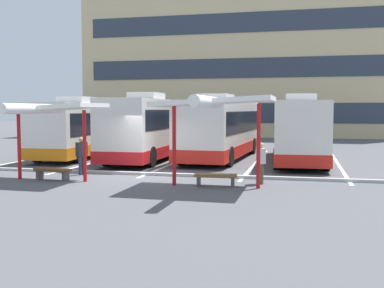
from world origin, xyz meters
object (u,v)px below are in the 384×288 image
waiting_shelter_1 (214,104)px  waiting_passenger_1 (261,160)px  waiting_shelter_0 (47,110)px  bench_0 (52,172)px  coach_bus_0 (87,129)px  coach_bus_1 (155,128)px  bench_1 (216,177)px  waiting_passenger_0 (82,153)px  coach_bus_3 (299,130)px  coach_bus_2 (221,129)px

waiting_shelter_1 → waiting_passenger_1: size_ratio=3.24×
waiting_shelter_0 → bench_0: (0.00, 0.31, -2.40)m
coach_bus_0 → bench_0: 9.88m
coach_bus_0 → coach_bus_1: (4.30, -0.23, 0.11)m
bench_1 → waiting_shelter_1: bearing=-90.0°
bench_0 → bench_1: same height
waiting_passenger_0 → waiting_shelter_0: bearing=-103.0°
waiting_shelter_0 → waiting_shelter_1: 6.50m
waiting_shelter_0 → bench_0: size_ratio=2.78×
coach_bus_0 → waiting_passenger_1: size_ratio=7.25×
coach_bus_1 → waiting_passenger_0: size_ratio=7.55×
coach_bus_1 → coach_bus_3: size_ratio=1.15×
coach_bus_2 → waiting_shelter_0: 10.89m
bench_0 → waiting_shelter_1: bearing=-3.6°
bench_0 → bench_1: (6.49, -0.07, 0.00)m
coach_bus_0 → waiting_passenger_0: 8.47m
coach_bus_0 → bench_0: bearing=-72.1°
coach_bus_2 → waiting_shelter_0: coach_bus_2 is taller
waiting_passenger_1 → waiting_shelter_0: bearing=-171.4°
coach_bus_0 → waiting_shelter_0: size_ratio=2.58×
coach_bus_3 → waiting_passenger_1: coach_bus_3 is taller
waiting_shelter_0 → waiting_passenger_0: waiting_shelter_0 is taller
bench_0 → waiting_passenger_0: (0.44, 1.62, 0.58)m
coach_bus_1 → waiting_shelter_0: bearing=-97.8°
coach_bus_1 → waiting_passenger_0: 7.56m
bench_0 → waiting_passenger_0: bearing=74.7°
coach_bus_3 → waiting_passenger_0: coach_bus_3 is taller
coach_bus_0 → coach_bus_1: coach_bus_1 is taller
coach_bus_2 → waiting_shelter_1: bearing=-81.8°
coach_bus_0 → bench_0: size_ratio=7.17×
waiting_shelter_0 → waiting_shelter_1: waiting_shelter_1 is taller
coach_bus_1 → coach_bus_3: 8.02m
waiting_shelter_1 → coach_bus_3: bearing=73.1°
coach_bus_3 → bench_1: (-2.82, -8.94, -1.32)m
coach_bus_2 → coach_bus_3: (4.21, -0.39, -0.01)m
coach_bus_2 → waiting_shelter_1: (1.39, -9.67, 1.30)m
waiting_shelter_0 → waiting_passenger_1: waiting_shelter_0 is taller
waiting_shelter_1 → coach_bus_0: bearing=134.3°
coach_bus_1 → coach_bus_2: 3.81m
waiting_shelter_0 → waiting_shelter_1: (6.49, -0.11, 0.23)m
coach_bus_1 → waiting_shelter_1: size_ratio=2.41×
waiting_shelter_0 → waiting_passenger_0: size_ratio=2.72×
coach_bus_1 → waiting_shelter_0: 9.54m
bench_0 → coach_bus_2: bearing=61.2°
bench_0 → coach_bus_0: bearing=107.9°
coach_bus_2 → bench_0: coach_bus_2 is taller
coach_bus_1 → waiting_passenger_1: coach_bus_1 is taller
waiting_passenger_0 → waiting_shelter_1: bearing=-18.6°
coach_bus_3 → waiting_shelter_0: (-9.31, -9.18, 1.08)m
coach_bus_1 → waiting_passenger_1: bearing=-50.6°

